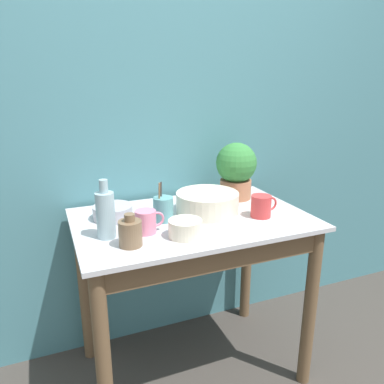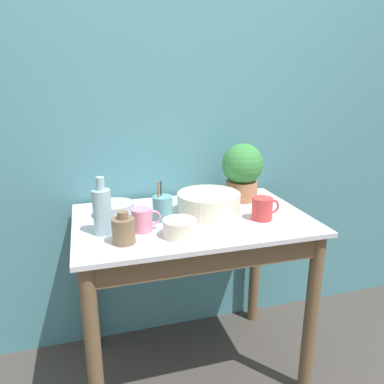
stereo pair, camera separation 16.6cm
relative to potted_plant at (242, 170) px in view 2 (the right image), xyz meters
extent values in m
cube|color=teal|center=(-0.32, 0.21, 0.22)|extent=(6.00, 0.05, 2.40)
cylinder|color=brown|center=(-0.79, -0.47, -0.58)|extent=(0.06, 0.06, 0.80)
cylinder|color=brown|center=(0.15, -0.47, -0.58)|extent=(0.06, 0.06, 0.80)
cylinder|color=brown|center=(-0.79, 0.11, -0.58)|extent=(0.06, 0.06, 0.80)
cylinder|color=brown|center=(0.15, 0.11, -0.58)|extent=(0.06, 0.06, 0.80)
cube|color=brown|center=(-0.32, -0.47, -0.23)|extent=(0.95, 0.02, 0.10)
cube|color=silver|center=(-0.32, -0.18, -0.17)|extent=(1.05, 0.68, 0.02)
cylinder|color=#A36647|center=(0.00, 0.00, -0.11)|extent=(0.16, 0.16, 0.10)
sphere|color=#337A38|center=(0.00, 0.00, 0.03)|extent=(0.21, 0.21, 0.21)
cylinder|color=beige|center=(-0.23, -0.15, -0.11)|extent=(0.29, 0.29, 0.10)
cylinder|color=#93B2BC|center=(-0.71, -0.26, -0.06)|extent=(0.07, 0.07, 0.18)
cylinder|color=#93B2BC|center=(-0.71, -0.26, 0.05)|extent=(0.03, 0.03, 0.05)
cylinder|color=brown|center=(-0.65, -0.37, -0.11)|extent=(0.09, 0.09, 0.10)
cylinder|color=brown|center=(-0.65, -0.37, -0.04)|extent=(0.04, 0.04, 0.03)
cylinder|color=#C63838|center=(-0.03, -0.29, -0.11)|extent=(0.09, 0.09, 0.10)
torus|color=#C63838|center=(0.02, -0.29, -0.10)|extent=(0.07, 0.01, 0.07)
cylinder|color=pink|center=(-0.56, -0.27, -0.11)|extent=(0.09, 0.09, 0.10)
torus|color=pink|center=(-0.51, -0.27, -0.10)|extent=(0.06, 0.01, 0.06)
cylinder|color=#A8A8B2|center=(-0.65, -0.06, -0.13)|extent=(0.18, 0.18, 0.06)
cylinder|color=beige|center=(-0.43, -0.37, -0.12)|extent=(0.13, 0.13, 0.07)
cylinder|color=#569399|center=(-0.45, -0.17, -0.10)|extent=(0.09, 0.09, 0.11)
cylinder|color=#333333|center=(-0.45, -0.15, -0.07)|extent=(0.01, 0.02, 0.17)
cylinder|color=olive|center=(-0.47, -0.18, -0.07)|extent=(0.01, 0.03, 0.18)
camera|label=1|loc=(-0.92, -1.65, 0.45)|focal=35.00mm
camera|label=2|loc=(-0.76, -1.70, 0.45)|focal=35.00mm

